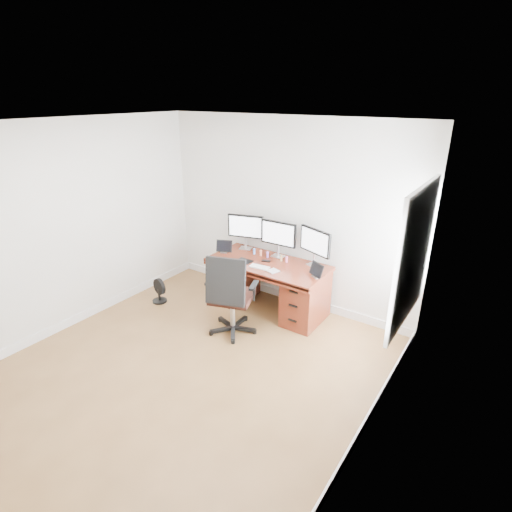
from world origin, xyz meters
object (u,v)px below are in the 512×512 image
Objects in this scene: monitor_center at (278,235)px; floor_fan at (159,291)px; keyboard at (259,267)px; office_chair at (231,308)px; desk at (269,284)px.

floor_fan is at bearing -147.51° from monitor_center.
floor_fan is 1.67m from keyboard.
monitor_center is at bearing 67.69° from office_chair.
keyboard is at bearing -92.09° from monitor_center.
monitor_center reaches higher than keyboard.
keyboard is (-0.00, -0.24, 0.36)m from desk.
office_chair is 3.02× the size of floor_fan.
floor_fan is at bearing -152.61° from desk.
desk is 4.51× the size of floor_fan.
desk is at bearing 83.26° from keyboard.
office_chair is at bearing -93.66° from desk.
monitor_center is (0.00, 0.24, 0.68)m from desk.
office_chair is 1.45m from floor_fan.
floor_fan is (-1.43, 0.06, -0.19)m from office_chair.
office_chair is 4.19× the size of keyboard.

